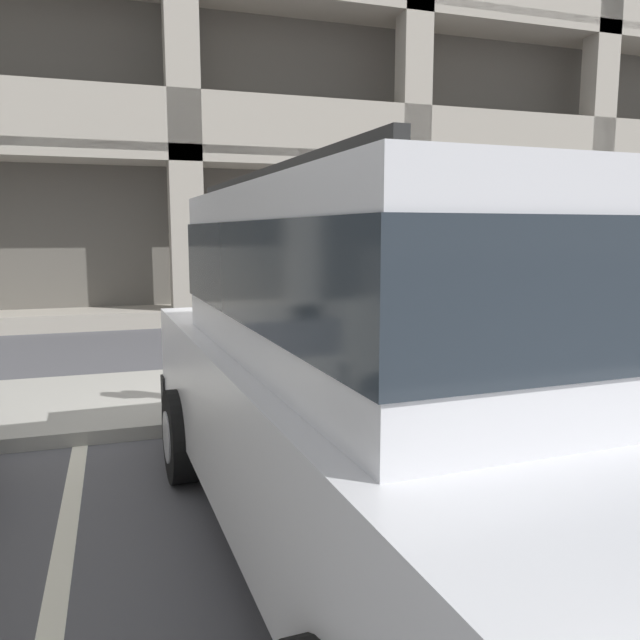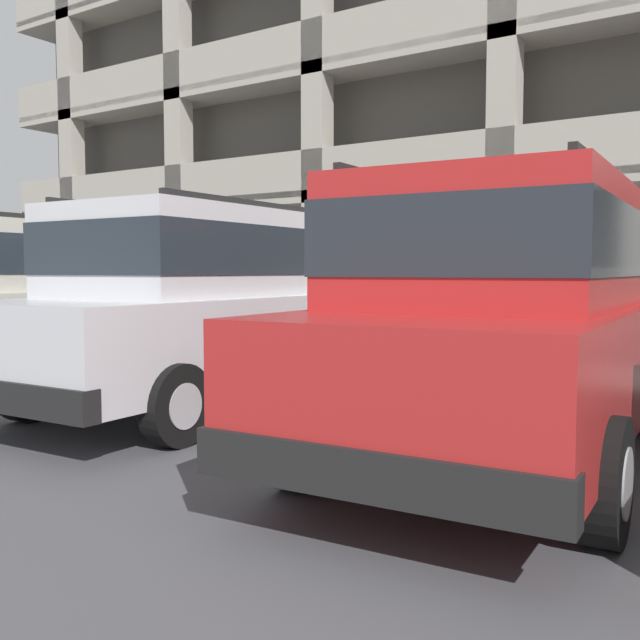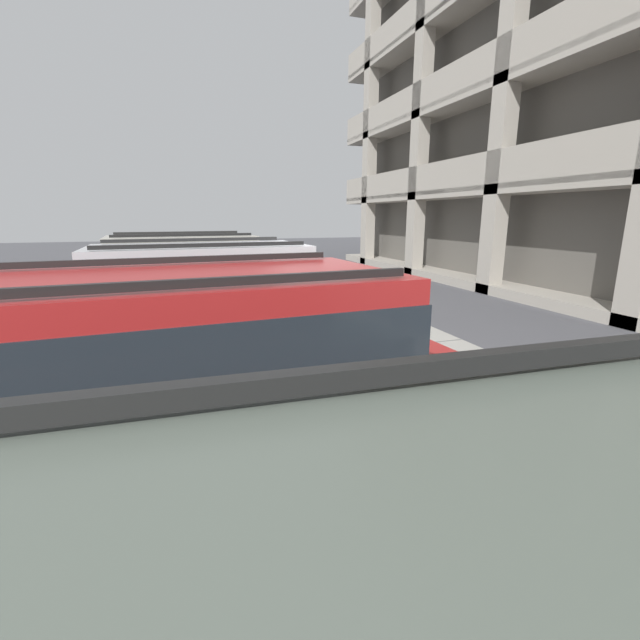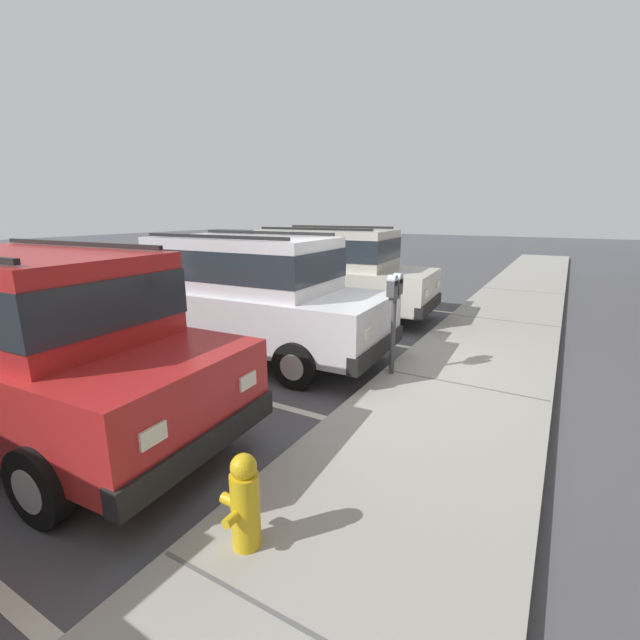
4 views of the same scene
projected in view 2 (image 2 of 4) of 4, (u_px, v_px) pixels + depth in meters
ground_plane at (318, 381)px, 9.19m from camera, size 80.00×80.00×0.10m
sidewalk at (368, 362)px, 10.26m from camera, size 40.00×2.20×0.12m
parking_stall_lines at (369, 408)px, 7.16m from camera, size 12.62×4.80×0.01m
silver_suv at (206, 299)px, 7.20m from camera, size 2.16×4.85×2.03m
red_sedan at (5, 294)px, 8.81m from camera, size 2.24×4.90×2.03m
dark_hatchback at (508, 310)px, 5.19m from camera, size 2.21×4.88×2.03m
parking_meter_near at (338, 285)px, 9.35m from camera, size 0.35×0.12×1.43m
fire_hydrant at (633, 356)px, 7.66m from camera, size 0.30×0.30×0.70m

